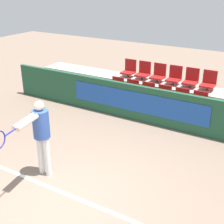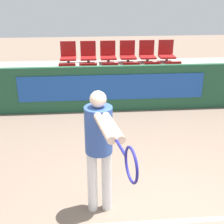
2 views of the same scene
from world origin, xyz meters
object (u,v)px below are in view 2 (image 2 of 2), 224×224
at_px(stadium_chair_2, 111,77).
at_px(stadium_chair_3, 132,76).
at_px(stadium_chair_5, 174,75).
at_px(stadium_chair_10, 147,53).
at_px(tennis_player, 100,142).
at_px(stadium_chair_4, 153,76).
at_px(stadium_chair_11, 166,53).
at_px(stadium_chair_1, 89,77).
at_px(stadium_chair_7, 88,54).
at_px(stadium_chair_9, 128,53).
at_px(stadium_chair_0, 68,78).
at_px(stadium_chair_6, 68,54).
at_px(stadium_chair_8, 108,54).

height_order(stadium_chair_2, stadium_chair_3, same).
xyz_separation_m(stadium_chair_3, stadium_chair_5, (1.08, 0.00, 0.00)).
bearing_deg(stadium_chair_3, stadium_chair_5, 0.00).
bearing_deg(stadium_chair_10, stadium_chair_2, -141.42).
height_order(stadium_chair_3, tennis_player, tennis_player).
relative_size(stadium_chair_4, stadium_chair_5, 1.00).
relative_size(stadium_chair_10, stadium_chair_11, 1.00).
relative_size(stadium_chair_1, stadium_chair_7, 1.00).
xyz_separation_m(stadium_chair_2, stadium_chair_3, (0.54, 0.00, 0.00)).
distance_m(stadium_chair_9, stadium_chair_11, 1.08).
xyz_separation_m(stadium_chair_0, stadium_chair_10, (2.16, 0.86, 0.40)).
height_order(stadium_chair_6, stadium_chair_10, same).
bearing_deg(stadium_chair_11, stadium_chair_0, -162.30).
height_order(stadium_chair_10, tennis_player, tennis_player).
height_order(stadium_chair_2, stadium_chair_6, stadium_chair_6).
height_order(stadium_chair_4, stadium_chair_5, same).
height_order(stadium_chair_3, stadium_chair_9, stadium_chair_9).
relative_size(stadium_chair_6, stadium_chair_9, 1.00).
bearing_deg(stadium_chair_0, stadium_chair_6, 90.00).
bearing_deg(stadium_chair_3, stadium_chair_6, 151.99).
relative_size(stadium_chair_8, stadium_chair_9, 1.00).
xyz_separation_m(stadium_chair_7, stadium_chair_9, (1.08, 0.00, 0.00)).
bearing_deg(stadium_chair_5, stadium_chair_3, 180.00).
bearing_deg(tennis_player, stadium_chair_1, 80.63).
xyz_separation_m(stadium_chair_1, stadium_chair_8, (0.54, 0.86, 0.40)).
height_order(stadium_chair_4, tennis_player, tennis_player).
bearing_deg(stadium_chair_3, stadium_chair_2, 180.00).
distance_m(stadium_chair_8, tennis_player, 5.08).
distance_m(stadium_chair_8, stadium_chair_10, 1.08).
bearing_deg(stadium_chair_3, stadium_chair_10, 57.92).
xyz_separation_m(stadium_chair_0, stadium_chair_5, (2.70, 0.00, 0.00)).
relative_size(stadium_chair_0, stadium_chair_4, 1.00).
relative_size(stadium_chair_3, stadium_chair_11, 1.00).
distance_m(stadium_chair_0, tennis_player, 4.27).
height_order(stadium_chair_3, stadium_chair_4, same).
bearing_deg(stadium_chair_7, stadium_chair_4, -28.01).
bearing_deg(stadium_chair_6, stadium_chair_1, -57.92).
bearing_deg(stadium_chair_2, stadium_chair_10, 38.58).
relative_size(stadium_chair_0, stadium_chair_5, 1.00).
relative_size(stadium_chair_9, tennis_player, 0.34).
bearing_deg(stadium_chair_0, stadium_chair_5, 0.00).
relative_size(stadium_chair_1, stadium_chair_6, 1.00).
bearing_deg(stadium_chair_4, stadium_chair_2, 180.00).
xyz_separation_m(stadium_chair_0, stadium_chair_3, (1.62, 0.00, 0.00)).
bearing_deg(stadium_chair_4, stadium_chair_0, 180.00).
distance_m(stadium_chair_5, stadium_chair_7, 2.36).
height_order(stadium_chair_8, tennis_player, tennis_player).
relative_size(stadium_chair_2, stadium_chair_11, 1.00).
height_order(stadium_chair_3, stadium_chair_5, same).
relative_size(stadium_chair_2, stadium_chair_4, 1.00).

